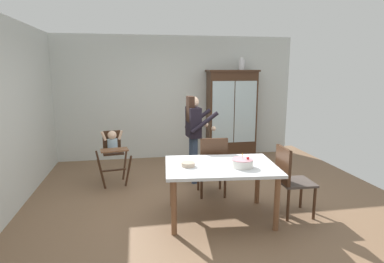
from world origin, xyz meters
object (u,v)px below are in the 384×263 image
at_px(dining_table, 221,171).
at_px(china_cabinet, 231,114).
at_px(high_chair_with_toddler, 113,148).
at_px(adult_person, 194,128).
at_px(dining_chair_right_end, 289,176).
at_px(serving_bowl, 188,164).
at_px(birthday_cake, 242,163).
at_px(dining_chair_far_side, 213,162).
at_px(ceramic_vase, 242,64).

bearing_deg(dining_table, china_cabinet, 70.44).
relative_size(high_chair_with_toddler, adult_person, 0.62).
relative_size(china_cabinet, dining_chair_right_end, 2.05).
bearing_deg(high_chair_with_toddler, china_cabinet, 19.30).
relative_size(serving_bowl, dining_chair_right_end, 0.19).
bearing_deg(serving_bowl, birthday_cake, -12.67).
relative_size(birthday_cake, dining_chair_far_side, 0.29).
height_order(ceramic_vase, dining_chair_far_side, ceramic_vase).
height_order(birthday_cake, dining_chair_right_end, dining_chair_right_end).
bearing_deg(high_chair_with_toddler, adult_person, -14.35).
xyz_separation_m(adult_person, birthday_cake, (0.34, -1.59, -0.17)).
bearing_deg(ceramic_vase, dining_table, -113.09).
relative_size(china_cabinet, dining_chair_far_side, 2.05).
bearing_deg(adult_person, dining_table, 178.63).
xyz_separation_m(ceramic_vase, dining_chair_far_side, (-1.18, -2.21, -1.53)).
bearing_deg(dining_table, dining_chair_right_end, -5.71).
height_order(high_chair_with_toddler, dining_chair_right_end, dining_chair_right_end).
relative_size(dining_table, birthday_cake, 5.49).
height_order(dining_table, serving_bowl, serving_bowl).
relative_size(china_cabinet, birthday_cake, 7.02).
bearing_deg(dining_chair_right_end, dining_chair_far_side, 48.53).
distance_m(high_chair_with_toddler, dining_table, 2.16).
bearing_deg(serving_bowl, dining_chair_right_end, -4.09).
relative_size(china_cabinet, ceramic_vase, 7.28).
xyz_separation_m(china_cabinet, serving_bowl, (-1.48, -2.93, -0.22)).
bearing_deg(high_chair_with_toddler, dining_chair_far_side, -37.45).
xyz_separation_m(china_cabinet, ceramic_vase, (0.21, 0.00, 1.10)).
height_order(adult_person, birthday_cake, adult_person).
height_order(serving_bowl, dining_chair_far_side, dining_chair_far_side).
bearing_deg(adult_person, serving_bowl, 161.45).
bearing_deg(ceramic_vase, serving_bowl, -119.94).
bearing_deg(adult_person, birthday_cake, -173.10).
xyz_separation_m(china_cabinet, dining_table, (-1.04, -2.93, -0.34)).
bearing_deg(dining_chair_far_side, birthday_cake, 104.63).
bearing_deg(dining_chair_right_end, high_chair_with_toddler, 57.41).
relative_size(dining_table, dining_chair_far_side, 1.60).
bearing_deg(china_cabinet, dining_chair_right_end, -91.94).
xyz_separation_m(china_cabinet, high_chair_with_toddler, (-2.53, -1.36, -0.33)).
xyz_separation_m(birthday_cake, dining_chair_far_side, (-0.17, 0.87, -0.24)).
distance_m(birthday_cake, dining_chair_far_side, 0.92).
distance_m(ceramic_vase, dining_chair_right_end, 3.41).
distance_m(dining_chair_far_side, dining_chair_right_end, 1.19).
bearing_deg(high_chair_with_toddler, serving_bowl, -65.05).
distance_m(adult_person, dining_table, 1.48).
relative_size(adult_person, dining_chair_right_end, 1.59).
distance_m(serving_bowl, dining_chair_right_end, 1.39).
xyz_separation_m(ceramic_vase, birthday_cake, (-1.01, -3.08, -1.29)).
bearing_deg(serving_bowl, high_chair_with_toddler, 123.97).
bearing_deg(ceramic_vase, adult_person, -131.96).
distance_m(ceramic_vase, adult_person, 2.30).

